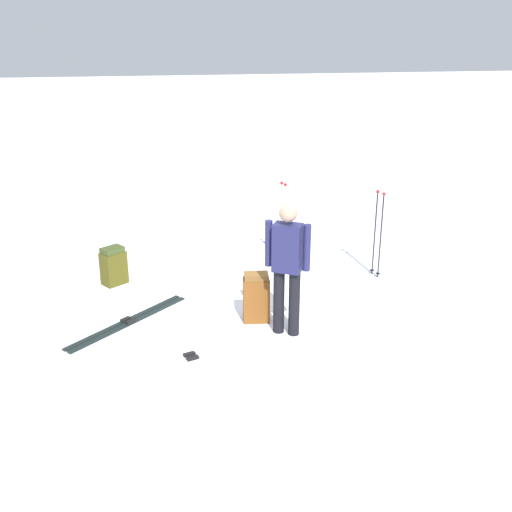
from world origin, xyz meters
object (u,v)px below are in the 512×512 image
Objects in this scene: skier_standing at (287,263)px; backpack_large_dark at (256,298)px; ski_poles_planted_near at (283,219)px; ski_pair_near at (191,358)px; backpack_bright at (114,266)px; ski_pair_far at (128,322)px; ski_poles_planted_far at (378,230)px.

skier_standing is 2.54× the size of backpack_large_dark.
skier_standing reaches higher than ski_poles_planted_near.
ski_pair_near is 3.07× the size of backpack_bright.
ski_pair_far is 1.15× the size of ski_poles_planted_near.
ski_poles_planted_far is at bearing 124.09° from ski_pair_near.
backpack_large_dark is (-0.85, 0.93, 0.32)m from ski_pair_near.
ski_pair_far is at bearing 9.28° from backpack_bright.
backpack_bright reaches higher than ski_pair_far.
backpack_large_dark is 2.45m from ski_poles_planted_far.
backpack_large_dark reaches higher than ski_pair_far.
ski_pair_near and ski_pair_far have the same top height.
backpack_bright is 0.43× the size of ski_poles_planted_near.
skier_standing reaches higher than backpack_bright.
backpack_large_dark reaches higher than ski_pair_near.
ski_poles_planted_near is (-1.77, 2.45, 0.74)m from ski_pair_far.
ski_poles_planted_near is 1.53m from ski_poles_planted_far.
ski_pair_near is (0.44, -1.24, -0.94)m from skier_standing.
backpack_bright is at bearing -170.72° from ski_pair_far.
backpack_large_dark is at bearing -142.48° from skier_standing.
skier_standing is 1.62m from ski_pair_near.
skier_standing is at bearing 37.52° from backpack_large_dark.
skier_standing is 1.25× the size of ski_poles_planted_far.
ski_pair_far is 2.32× the size of backpack_large_dark.
skier_standing is 1.09× the size of ski_pair_far.
skier_standing reaches higher than ski_pair_far.
ski_pair_near is 2.62m from backpack_bright.
ski_poles_planted_near is at bearing 98.83° from backpack_bright.
backpack_large_dark is at bearing -60.23° from ski_poles_planted_far.
ski_pair_near is 1.31× the size of ski_poles_planted_far.
ski_pair_far is at bearing -54.24° from ski_poles_planted_near.
backpack_large_dark is at bearing -21.52° from ski_poles_planted_near.
ski_pair_far is at bearing -107.55° from skier_standing.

